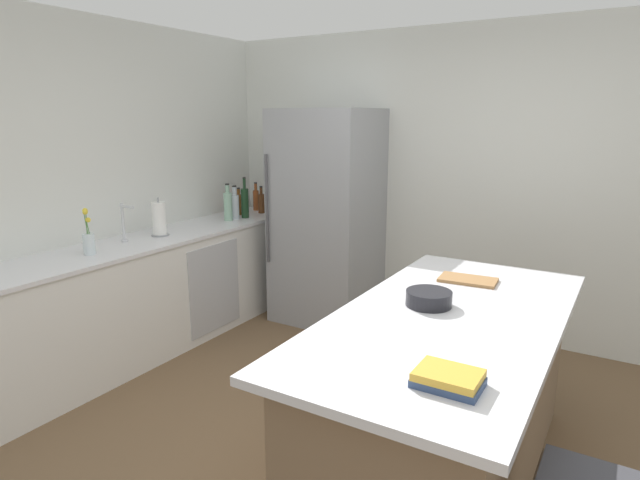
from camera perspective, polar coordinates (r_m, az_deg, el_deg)
name	(u,v)px	position (r m, az deg, el deg)	size (l,w,h in m)	color
ground_plane	(348,463)	(3.17, 3.03, -22.81)	(7.20, 7.20, 0.00)	brown
wall_rear	(476,184)	(4.71, 16.36, 5.77)	(6.00, 0.10, 2.60)	silver
wall_left	(53,195)	(4.33, -26.69, 4.30)	(0.10, 6.00, 2.60)	silver
counter_run_left	(154,293)	(4.55, -17.39, -5.41)	(0.64, 3.14, 0.92)	silver
kitchen_island	(445,397)	(2.90, 13.23, -16.09)	(1.01, 2.10, 0.91)	#7A6047
refrigerator	(327,217)	(4.84, 0.74, 2.47)	(0.85, 0.77, 1.93)	#93969B
sink_faucet	(124,222)	(4.32, -20.27, 1.81)	(0.15, 0.05, 0.30)	silver
flower_vase	(89,240)	(4.04, -23.58, 0.00)	(0.08, 0.08, 0.33)	silver
paper_towel_roll	(159,219)	(4.48, -16.88, 2.12)	(0.14, 0.14, 0.31)	gray
vinegar_bottle	(256,199)	(5.50, -6.89, 4.38)	(0.06, 0.06, 0.29)	#994C23
syrup_bottle	(261,202)	(5.34, -6.31, 4.02)	(0.06, 0.06, 0.27)	#5B3319
hot_sauce_bottle	(244,204)	(5.36, -8.12, 3.82)	(0.05, 0.05, 0.23)	red
whiskey_bottle	(239,204)	(5.28, -8.70, 3.83)	(0.08, 0.08, 0.27)	brown
wine_bottle	(245,202)	(5.10, -8.06, 4.04)	(0.07, 0.07, 0.39)	#19381E
soda_bottle	(235,205)	(5.07, -9.12, 3.68)	(0.08, 0.08, 0.31)	silver
gin_bottle	(228,205)	(4.99, -9.85, 3.68)	(0.08, 0.08, 0.34)	#8CB79E
cookbook_stack	(448,379)	(2.03, 13.59, -14.27)	(0.24, 0.18, 0.06)	#334770
mixing_bowl	(429,298)	(2.80, 11.60, -6.15)	(0.24, 0.24, 0.08)	black
cutting_board	(468,280)	(3.27, 15.59, -4.14)	(0.34, 0.21, 0.02)	#9E7042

